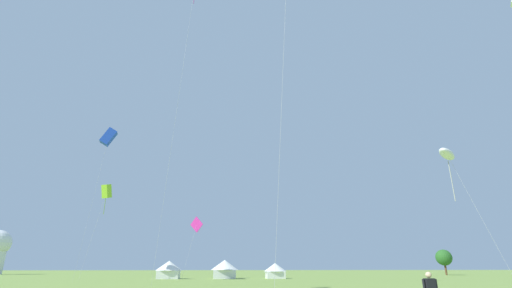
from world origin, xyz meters
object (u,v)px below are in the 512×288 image
object	(u,v)px
kite_lime_box	(107,191)
festival_tent_right	(169,269)
kite_magenta_diamond	(197,225)
festival_tent_left	(275,270)
kite_white_parafoil	(447,154)
kite_blue_box	(109,137)
tree_distant_left	(444,258)
festival_tent_center	(225,268)

from	to	relation	value
kite_lime_box	festival_tent_right	world-z (taller)	kite_lime_box
kite_magenta_diamond	festival_tent_left	bearing A→B (deg)	-2.98
kite_white_parafoil	kite_blue_box	xyz separation A→B (m)	(-38.28, 21.58, 8.28)
tree_distant_left	kite_magenta_diamond	bearing A→B (deg)	-160.44
kite_magenta_diamond	festival_tent_right	bearing A→B (deg)	-170.12
festival_tent_right	festival_tent_center	world-z (taller)	festival_tent_center
kite_magenta_diamond	kite_white_parafoil	bearing A→B (deg)	-52.66
festival_tent_right	kite_blue_box	bearing A→B (deg)	-129.02
kite_lime_box	tree_distant_left	xyz separation A→B (m)	(70.59, 27.11, -9.08)
kite_magenta_diamond	festival_tent_right	distance (m)	8.30
kite_lime_box	festival_tent_left	distance (m)	30.18
kite_blue_box	festival_tent_right	size ratio (longest dim) A/B	5.02
kite_blue_box	kite_magenta_diamond	bearing A→B (deg)	42.05
kite_blue_box	kite_lime_box	bearing A→B (deg)	98.54
festival_tent_center	kite_lime_box	bearing A→B (deg)	-161.73
kite_lime_box	kite_magenta_diamond	size ratio (longest dim) A/B	1.39
festival_tent_right	festival_tent_center	xyz separation A→B (m)	(9.10, 0.00, 0.08)
festival_tent_center	tree_distant_left	size ratio (longest dim) A/B	0.79
kite_white_parafoil	festival_tent_center	world-z (taller)	kite_white_parafoil
kite_magenta_diamond	tree_distant_left	distance (m)	60.63
kite_white_parafoil	tree_distant_left	bearing A→B (deg)	59.43
festival_tent_right	festival_tent_center	distance (m)	9.10
tree_distant_left	festival_tent_left	bearing A→B (deg)	-154.25
kite_white_parafoil	festival_tent_left	world-z (taller)	kite_white_parafoil
kite_magenta_diamond	festival_tent_left	size ratio (longest dim) A/B	2.68
kite_white_parafoil	festival_tent_center	xyz separation A→B (m)	(-20.31, 32.53, -10.32)
tree_distant_left	festival_tent_right	bearing A→B (deg)	-161.05
kite_white_parafoil	kite_blue_box	distance (m)	44.72
kite_blue_box	tree_distant_left	world-z (taller)	kite_blue_box
kite_magenta_diamond	festival_tent_center	bearing A→B (deg)	-7.95
kite_magenta_diamond	festival_tent_center	size ratio (longest dim) A/B	2.23
kite_blue_box	festival_tent_center	bearing A→B (deg)	31.36
kite_blue_box	kite_magenta_diamond	size ratio (longest dim) A/B	2.13
kite_blue_box	festival_tent_right	bearing A→B (deg)	50.98
kite_lime_box	festival_tent_right	bearing A→B (deg)	32.75
kite_white_parafoil	festival_tent_left	bearing A→B (deg)	109.98
festival_tent_center	festival_tent_left	size ratio (longest dim) A/B	1.20
kite_magenta_diamond	tree_distant_left	bearing A→B (deg)	19.56
festival_tent_left	kite_magenta_diamond	bearing A→B (deg)	177.02
kite_lime_box	kite_magenta_diamond	world-z (taller)	kite_lime_box
festival_tent_right	festival_tent_left	xyz separation A→B (m)	(17.58, 0.00, -0.19)
kite_blue_box	tree_distant_left	xyz separation A→B (m)	(69.87, 31.90, -16.35)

